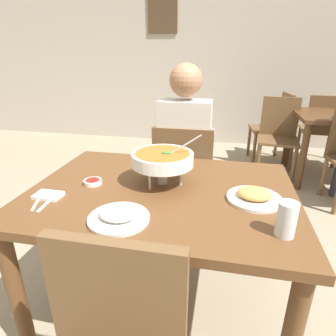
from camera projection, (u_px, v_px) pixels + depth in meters
ground_plane at (163, 307)px, 1.64m from camera, size 16.00×16.00×0.00m
cafe_rear_partition at (212, 44)px, 4.20m from camera, size 10.00×0.10×3.00m
picture_frame_hung at (163, 12)px, 4.13m from camera, size 0.44×0.03×0.56m
dining_table_main at (162, 209)px, 1.39m from camera, size 1.25×0.92×0.76m
chair_diner_main at (184, 176)px, 2.12m from camera, size 0.44×0.44×0.90m
diner_main at (185, 145)px, 2.06m from camera, size 0.40×0.45×1.31m
curry_bowl at (163, 159)px, 1.37m from camera, size 0.33×0.30×0.26m
rice_plate at (119, 216)px, 1.09m from camera, size 0.24×0.24×0.06m
appetizer_plate at (254, 196)px, 1.24m from camera, size 0.24×0.24×0.06m
sauce_dish at (93, 182)px, 1.41m from camera, size 0.09×0.09×0.02m
napkin_folded at (48, 195)px, 1.28m from camera, size 0.12×0.08×0.02m
fork_utensil at (38, 201)px, 1.24m from camera, size 0.07×0.16×0.01m
spoon_utensil at (48, 202)px, 1.23m from camera, size 0.03×0.17×0.01m
drink_glass at (286, 221)px, 0.99m from camera, size 0.07×0.07×0.13m
chair_bg_right at (276, 124)px, 3.71m from camera, size 0.49×0.49×0.90m
chair_bg_corner at (278, 132)px, 3.31m from camera, size 0.48×0.48×0.90m
chair_bg_window at (322, 126)px, 3.59m from camera, size 0.47×0.47×0.90m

